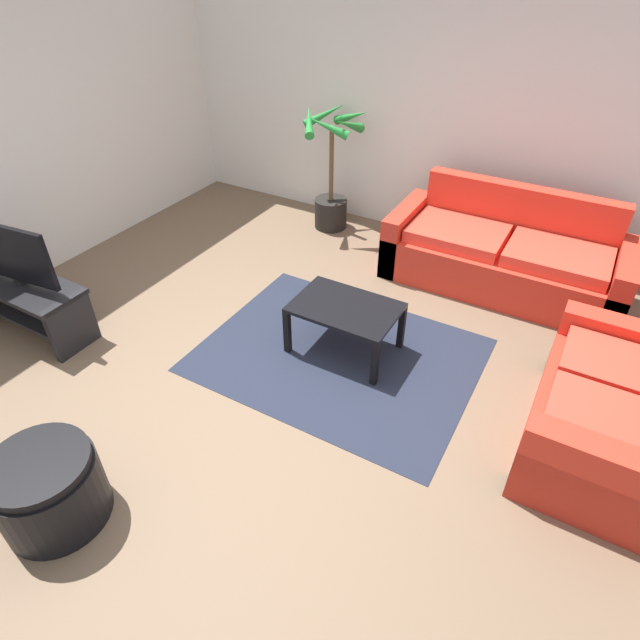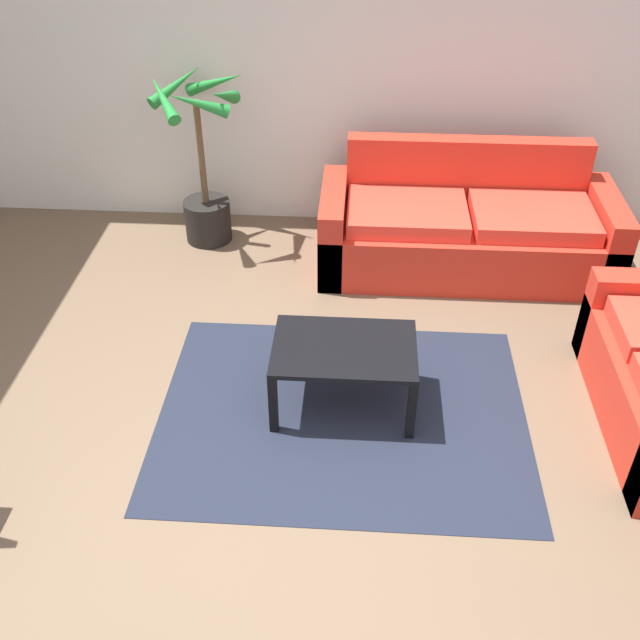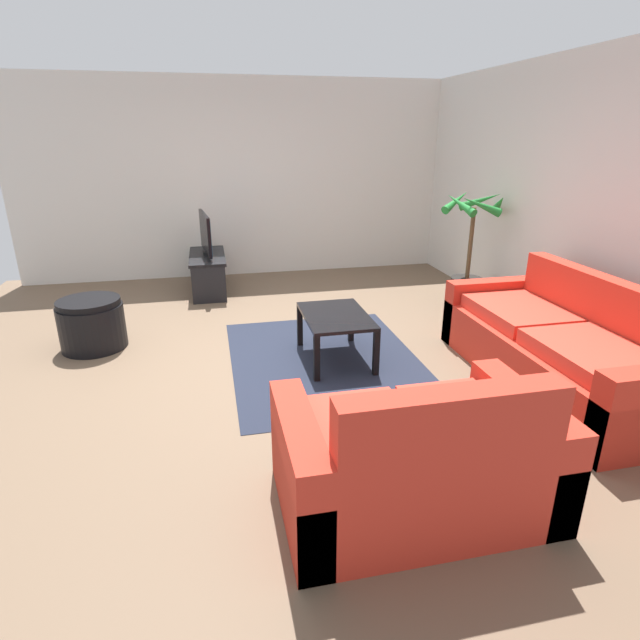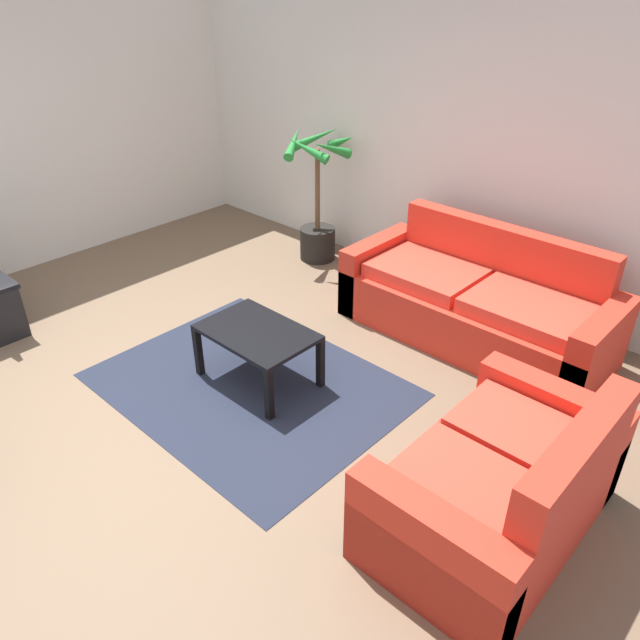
# 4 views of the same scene
# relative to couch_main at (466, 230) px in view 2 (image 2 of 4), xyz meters

# --- Properties ---
(ground_plane) EXTENTS (6.60, 6.60, 0.00)m
(ground_plane) POSITION_rel_couch_main_xyz_m (-1.15, -2.28, -0.30)
(ground_plane) COLOR brown
(wall_back) EXTENTS (6.00, 0.06, 2.70)m
(wall_back) POSITION_rel_couch_main_xyz_m (-1.15, 0.72, 1.05)
(wall_back) COLOR silver
(wall_back) RESTS_ON ground
(couch_main) EXTENTS (2.21, 0.90, 0.90)m
(couch_main) POSITION_rel_couch_main_xyz_m (0.00, 0.00, 0.00)
(couch_main) COLOR red
(couch_main) RESTS_ON ground
(coffee_table) EXTENTS (0.84, 0.57, 0.44)m
(coffee_table) POSITION_rel_couch_main_xyz_m (-0.87, -1.66, 0.07)
(coffee_table) COLOR black
(coffee_table) RESTS_ON ground
(area_rug) EXTENTS (2.20, 1.70, 0.01)m
(area_rug) POSITION_rel_couch_main_xyz_m (-0.87, -1.76, -0.30)
(area_rug) COLOR #1E2333
(area_rug) RESTS_ON ground
(potted_palm) EXTENTS (0.75, 0.76, 1.37)m
(potted_palm) POSITION_rel_couch_main_xyz_m (-2.06, 0.27, 0.23)
(potted_palm) COLOR black
(potted_palm) RESTS_ON ground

